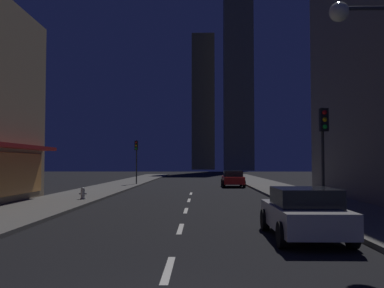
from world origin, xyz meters
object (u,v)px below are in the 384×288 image
fire_hydrant_far_left (83,194)px  traffic_light_far_left (136,152)px  traffic_light_near_right (324,137)px  street_lamp_right (368,60)px  car_parked_far (233,179)px  car_parked_near (304,213)px

fire_hydrant_far_left → traffic_light_far_left: 16.99m
traffic_light_near_right → traffic_light_far_left: 25.96m
traffic_light_near_right → street_lamp_right: 5.06m
street_lamp_right → traffic_light_near_right: bearing=88.5°
fire_hydrant_far_left → street_lamp_right: bearing=-45.4°
car_parked_far → traffic_light_near_right: 21.59m
car_parked_far → street_lamp_right: bearing=-86.1°
car_parked_near → street_lamp_right: bearing=-9.4°
traffic_light_far_left → traffic_light_near_right: bearing=-64.9°
fire_hydrant_far_left → traffic_light_near_right: bearing=-30.6°
traffic_light_far_left → street_lamp_right: (10.88, -28.21, 1.87)m
car_parked_far → fire_hydrant_far_left: bearing=-123.0°
car_parked_far → traffic_light_near_right: size_ratio=1.01×
car_parked_near → traffic_light_near_right: bearing=66.7°
car_parked_near → traffic_light_near_right: traffic_light_near_right is taller
car_parked_far → traffic_light_far_left: 9.67m
fire_hydrant_far_left → traffic_light_far_left: (0.40, 16.77, 2.74)m
car_parked_near → fire_hydrant_far_left: car_parked_near is taller
traffic_light_far_left → car_parked_far: bearing=-13.3°
fire_hydrant_far_left → traffic_light_near_right: (11.40, -6.75, 2.74)m
traffic_light_near_right → traffic_light_far_left: size_ratio=1.00×
traffic_light_near_right → car_parked_far: bearing=95.1°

